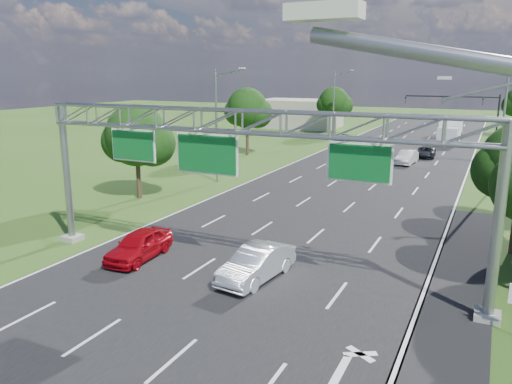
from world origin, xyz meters
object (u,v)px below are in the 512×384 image
Objects in this scene: traffic_signal at (470,108)px; silver_sedan at (257,263)px; sign_gantry at (240,134)px; red_coupe at (139,245)px; box_truck at (450,130)px.

traffic_signal reaches higher than silver_sedan.
traffic_signal is at bearing 82.32° from sign_gantry.
silver_sedan reaches higher than red_coupe.
traffic_signal is at bearing -50.79° from box_truck.
red_coupe is 57.69m from box_truck.
red_coupe is (-5.79, -0.67, -6.12)m from sign_gantry.
red_coupe is at bearing -103.55° from traffic_signal.
box_truck is (3.64, 56.45, 0.89)m from silver_sedan.
box_truck is at bearing 75.22° from red_coupe.
silver_sedan is (-6.12, -53.40, -4.37)m from traffic_signal.
traffic_signal is 2.68× the size of red_coupe.
traffic_signal reaches higher than box_truck.
traffic_signal is (7.15, 53.00, -1.72)m from sign_gantry.
sign_gantry reaches higher than traffic_signal.
sign_gantry is 4.84× the size of silver_sedan.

